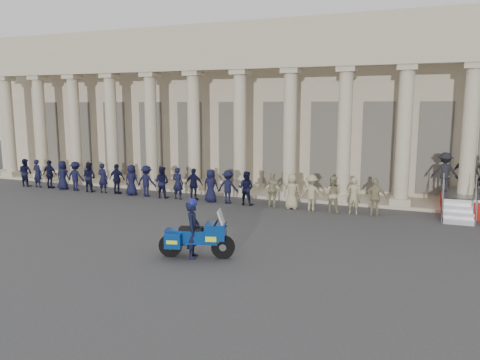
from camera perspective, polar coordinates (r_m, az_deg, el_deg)
name	(u,v)px	position (r m, az deg, el deg)	size (l,w,h in m)	color
ground	(188,239)	(16.39, -6.35, -7.14)	(90.00, 90.00, 0.00)	#39393B
building	(300,106)	(29.54, 7.33, 8.95)	(40.00, 12.50, 9.00)	tan
officer_rank	(173,183)	(23.21, -8.14, -0.36)	(20.07, 0.60, 1.57)	black
motorcycle	(197,237)	(14.24, -5.24, -6.92)	(2.27, 1.22, 1.49)	black
rider	(193,228)	(14.20, -5.77, -5.89)	(0.58, 0.73, 1.83)	black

